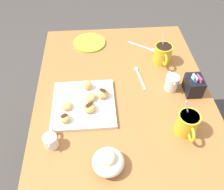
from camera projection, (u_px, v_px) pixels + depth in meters
The scene contains 21 objects.
ground_plane at pixel (120, 164), 1.59m from camera, with size 8.00×8.00×0.00m, color #423D38.
dining_table at pixel (122, 111), 1.16m from camera, with size 1.07×0.79×0.71m.
pastry_plate_square at pixel (84, 104), 1.01m from camera, with size 0.27×0.27×0.02m, color silver.
coffee_mug_mustard_left at pixel (163, 54), 1.18m from camera, with size 0.13×0.09×0.15m.
coffee_mug_mustard_right at pixel (187, 123), 0.89m from camera, with size 0.12×0.08×0.14m.
cream_pitcher_white at pixel (172, 82), 1.06m from camera, with size 0.10×0.06×0.07m.
sugar_caddy at pixel (194, 85), 1.04m from camera, with size 0.09×0.07×0.11m.
ice_cream_bowl at pixel (108, 161), 0.80m from camera, with size 0.11×0.11×0.08m.
chocolate_sauce_pitcher at pixel (51, 140), 0.86m from camera, with size 0.09×0.05×0.06m.
saucer_lime_left at pixel (89, 43), 1.32m from camera, with size 0.18×0.18×0.01m, color #9EC633.
loose_spoon_near_saucer at pixel (145, 47), 1.29m from camera, with size 0.10×0.13×0.01m.
loose_spoon_by_plate at pixel (139, 75), 1.14m from camera, with size 0.16×0.04×0.01m.
beignet_0 at pixel (65, 118), 0.93m from camera, with size 0.04×0.05×0.03m, color #E5B260.
chocolate_drizzle_0 at pixel (64, 116), 0.92m from camera, with size 0.03×0.02×0.01m, color #381E11.
beignet_1 at pixel (90, 97), 1.01m from camera, with size 0.05×0.05×0.03m, color #E5B260.
beignet_2 at pixel (87, 85), 1.05m from camera, with size 0.04×0.05×0.04m, color #E5B260.
beignet_3 at pixel (66, 106), 0.98m from camera, with size 0.05×0.05×0.03m, color #E5B260.
beignet_4 at pixel (103, 94), 1.01m from camera, with size 0.05×0.05×0.04m, color #E5B260.
chocolate_drizzle_4 at pixel (103, 90), 1.00m from camera, with size 0.03×0.02×0.01m, color #381E11.
beignet_5 at pixel (89, 108), 0.97m from camera, with size 0.05×0.05×0.04m, color #E5B260.
chocolate_drizzle_5 at pixel (89, 105), 0.95m from camera, with size 0.04×0.02×0.01m, color #381E11.
Camera 1 is at (0.71, -0.11, 1.50)m, focal length 37.48 mm.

